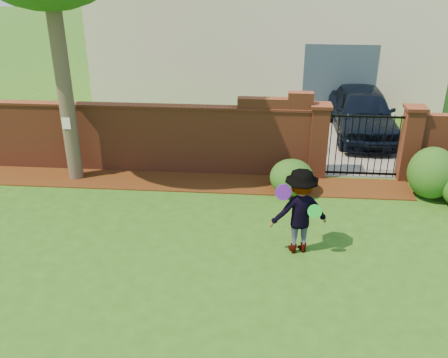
# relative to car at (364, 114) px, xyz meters

# --- Properties ---
(ground) EXTENTS (80.00, 80.00, 0.01)m
(ground) POSITION_rel_car_xyz_m (-4.01, -6.95, -0.73)
(ground) COLOR #2A5A16
(ground) RESTS_ON ground
(mulch_bed) EXTENTS (11.10, 1.08, 0.03)m
(mulch_bed) POSITION_rel_car_xyz_m (-4.96, -3.62, -0.71)
(mulch_bed) COLOR #3E1E0B
(mulch_bed) RESTS_ON ground
(brick_wall) EXTENTS (8.70, 0.31, 2.16)m
(brick_wall) POSITION_rel_car_xyz_m (-6.02, -2.95, 0.20)
(brick_wall) COLOR brown
(brick_wall) RESTS_ON ground
(pillar_left) EXTENTS (0.50, 0.50, 1.88)m
(pillar_left) POSITION_rel_car_xyz_m (-1.61, -2.95, 0.23)
(pillar_left) COLOR brown
(pillar_left) RESTS_ON ground
(pillar_right) EXTENTS (0.50, 0.50, 1.88)m
(pillar_right) POSITION_rel_car_xyz_m (0.59, -2.95, 0.23)
(pillar_right) COLOR brown
(pillar_right) RESTS_ON ground
(iron_gate) EXTENTS (1.78, 0.03, 1.60)m
(iron_gate) POSITION_rel_car_xyz_m (-0.51, -2.95, 0.12)
(iron_gate) COLOR black
(iron_gate) RESTS_ON ground
(driveway) EXTENTS (3.20, 8.00, 0.01)m
(driveway) POSITION_rel_car_xyz_m (-0.51, 1.05, -0.72)
(driveway) COLOR gray
(driveway) RESTS_ON ground
(house) EXTENTS (12.40, 6.40, 6.30)m
(house) POSITION_rel_car_xyz_m (-3.01, 5.04, 2.43)
(house) COLOR #F2E7CA
(house) RESTS_ON ground
(car) EXTENTS (1.76, 4.29, 1.46)m
(car) POSITION_rel_car_xyz_m (0.00, 0.00, 0.00)
(car) COLOR black
(car) RESTS_ON ground
(paper_notice) EXTENTS (0.20, 0.01, 0.28)m
(paper_notice) POSITION_rel_car_xyz_m (-7.61, -3.74, 0.77)
(paper_notice) COLOR white
(paper_notice) RESTS_ON tree
(shrub_left) EXTENTS (1.02, 1.02, 0.83)m
(shrub_left) POSITION_rel_car_xyz_m (-2.27, -3.99, -0.31)
(shrub_left) COLOR #184F17
(shrub_left) RESTS_ON ground
(shrub_middle) EXTENTS (1.10, 1.10, 1.21)m
(shrub_middle) POSITION_rel_car_xyz_m (0.90, -3.89, -0.13)
(shrub_middle) COLOR #184F17
(shrub_middle) RESTS_ON ground
(man) EXTENTS (1.21, 0.87, 1.68)m
(man) POSITION_rel_car_xyz_m (-2.24, -6.43, 0.11)
(man) COLOR gray
(man) RESTS_ON ground
(frisbee_purple) EXTENTS (0.31, 0.15, 0.30)m
(frisbee_purple) POSITION_rel_car_xyz_m (-2.58, -6.59, 0.59)
(frisbee_purple) COLOR #6A1CB2
(frisbee_purple) RESTS_ON man
(frisbee_green) EXTENTS (0.26, 0.09, 0.26)m
(frisbee_green) POSITION_rel_car_xyz_m (-2.00, -6.63, 0.25)
(frisbee_green) COLOR #1CD536
(frisbee_green) RESTS_ON man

